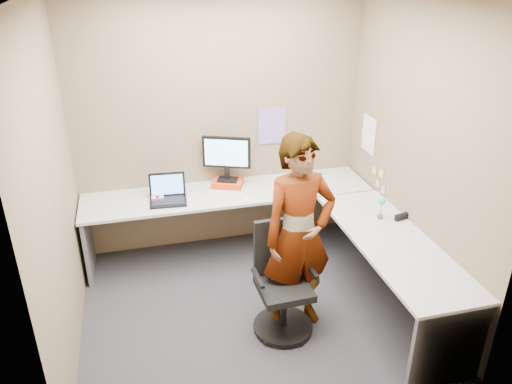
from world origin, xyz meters
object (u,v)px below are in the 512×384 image
object	(u,v)px
office_chair	(282,288)
monitor	(227,155)
person	(299,235)
desk	(285,226)

from	to	relation	value
office_chair	monitor	bearing A→B (deg)	94.61
person	office_chair	bearing A→B (deg)	-168.52
desk	office_chair	distance (m)	0.76
office_chair	person	size ratio (longest dim) A/B	0.56
desk	office_chair	xyz separation A→B (m)	(-0.24, -0.69, -0.19)
office_chair	person	world-z (taller)	person
desk	person	xyz separation A→B (m)	(-0.09, -0.64, 0.27)
office_chair	desk	bearing A→B (deg)	68.62
monitor	office_chair	world-z (taller)	monitor
person	monitor	bearing A→B (deg)	95.80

